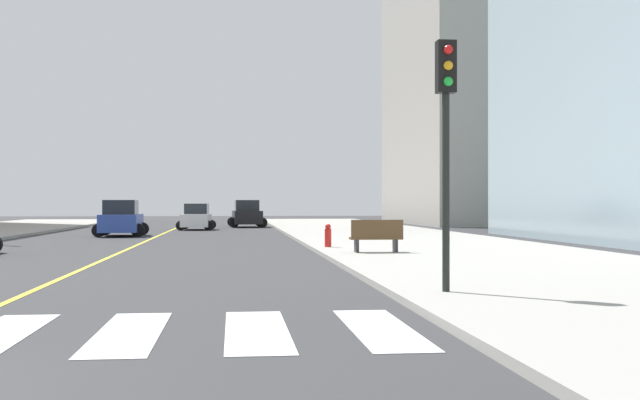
{
  "coord_description": "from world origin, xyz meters",
  "views": [
    {
      "loc": [
        4.16,
        -7.78,
        1.84
      ],
      "look_at": [
        7.35,
        22.05,
        1.95
      ],
      "focal_mm": 45.9,
      "sensor_mm": 36.0,
      "label": 1
    }
  ],
  "objects_px": {
    "fire_hydrant": "(328,236)",
    "car_black_nearest": "(247,214)",
    "traffic_light_near_corner": "(446,115)",
    "park_bench": "(376,237)",
    "car_white_third": "(197,218)",
    "car_blue_fourth": "(121,219)"
  },
  "relations": [
    {
      "from": "fire_hydrant",
      "to": "car_black_nearest",
      "type": "bearing_deg",
      "value": 94.64
    },
    {
      "from": "traffic_light_near_corner",
      "to": "park_bench",
      "type": "bearing_deg",
      "value": -93.93
    },
    {
      "from": "traffic_light_near_corner",
      "to": "car_black_nearest",
      "type": "bearing_deg",
      "value": -86.44
    },
    {
      "from": "car_white_third",
      "to": "park_bench",
      "type": "bearing_deg",
      "value": 106.92
    },
    {
      "from": "traffic_light_near_corner",
      "to": "park_bench",
      "type": "distance_m",
      "value": 12.76
    },
    {
      "from": "traffic_light_near_corner",
      "to": "park_bench",
      "type": "relative_size",
      "value": 2.65
    },
    {
      "from": "car_white_third",
      "to": "car_black_nearest",
      "type": "bearing_deg",
      "value": -118.01
    },
    {
      "from": "car_black_nearest",
      "to": "traffic_light_near_corner",
      "type": "xyz_separation_m",
      "value": [
        2.97,
        -47.61,
        2.55
      ]
    },
    {
      "from": "car_blue_fourth",
      "to": "park_bench",
      "type": "distance_m",
      "value": 21.68
    },
    {
      "from": "car_black_nearest",
      "to": "car_white_third",
      "type": "distance_m",
      "value": 6.98
    },
    {
      "from": "car_white_third",
      "to": "car_blue_fourth",
      "type": "relative_size",
      "value": 0.91
    },
    {
      "from": "park_bench",
      "to": "fire_hydrant",
      "type": "height_order",
      "value": "park_bench"
    },
    {
      "from": "car_white_third",
      "to": "fire_hydrant",
      "type": "relative_size",
      "value": 4.64
    },
    {
      "from": "car_white_third",
      "to": "traffic_light_near_corner",
      "type": "bearing_deg",
      "value": 101.65
    },
    {
      "from": "traffic_light_near_corner",
      "to": "fire_hydrant",
      "type": "xyz_separation_m",
      "value": [
        -0.4,
        15.99,
        -2.94
      ]
    },
    {
      "from": "car_black_nearest",
      "to": "traffic_light_near_corner",
      "type": "bearing_deg",
      "value": 91.03
    },
    {
      "from": "traffic_light_near_corner",
      "to": "park_bench",
      "type": "height_order",
      "value": "traffic_light_near_corner"
    },
    {
      "from": "park_bench",
      "to": "car_blue_fourth",
      "type": "bearing_deg",
      "value": 30.26
    },
    {
      "from": "car_black_nearest",
      "to": "car_blue_fourth",
      "type": "bearing_deg",
      "value": 63.84
    },
    {
      "from": "car_black_nearest",
      "to": "park_bench",
      "type": "xyz_separation_m",
      "value": [
        3.82,
        -35.2,
        -0.28
      ]
    },
    {
      "from": "car_black_nearest",
      "to": "park_bench",
      "type": "relative_size",
      "value": 2.62
    },
    {
      "from": "car_black_nearest",
      "to": "car_white_third",
      "type": "relative_size",
      "value": 1.15
    }
  ]
}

